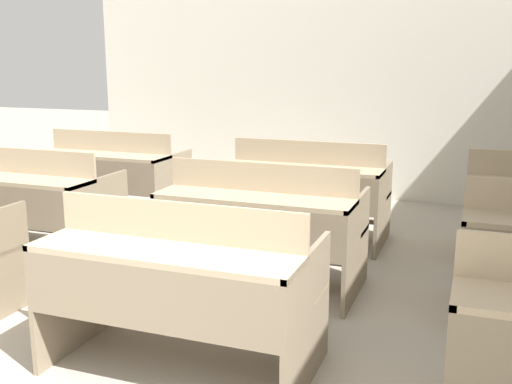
{
  "coord_description": "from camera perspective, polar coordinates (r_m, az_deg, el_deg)",
  "views": [
    {
      "loc": [
        1.49,
        -0.98,
        1.54
      ],
      "look_at": [
        0.22,
        2.43,
        0.74
      ],
      "focal_mm": 42.0,
      "sensor_mm": 36.0,
      "label": 1
    }
  ],
  "objects": [
    {
      "name": "bench_front_center",
      "position": [
        3.03,
        -7.28,
        -8.54
      ],
      "size": [
        1.32,
        0.75,
        0.88
      ],
      "color": "#83745D",
      "rests_on": "ground_plane"
    },
    {
      "name": "wall_back",
      "position": [
        6.9,
        8.18,
        12.71
      ],
      "size": [
        6.15,
        0.06,
        3.18
      ],
      "color": "beige",
      "rests_on": "ground_plane"
    },
    {
      "name": "bench_third_left",
      "position": [
        6.0,
        -13.53,
        1.72
      ],
      "size": [
        1.32,
        0.75,
        0.88
      ],
      "color": "#82735C",
      "rests_on": "ground_plane"
    },
    {
      "name": "bench_second_left",
      "position": [
        5.05,
        -21.0,
        -0.76
      ],
      "size": [
        1.32,
        0.75,
        0.88
      ],
      "color": "#81725B",
      "rests_on": "ground_plane"
    },
    {
      "name": "bench_second_center",
      "position": [
        4.07,
        0.5,
        -2.94
      ],
      "size": [
        1.32,
        0.75,
        0.88
      ],
      "color": "#7D6E57",
      "rests_on": "ground_plane"
    },
    {
      "name": "bench_third_center",
      "position": [
        5.17,
        4.9,
        0.33
      ],
      "size": [
        1.32,
        0.75,
        0.88
      ],
      "color": "#7B6C55",
      "rests_on": "ground_plane"
    }
  ]
}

